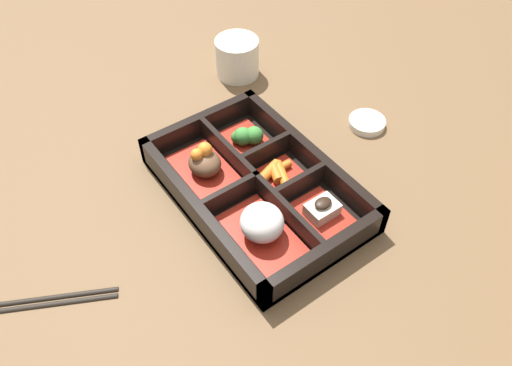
% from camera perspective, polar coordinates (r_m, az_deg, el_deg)
% --- Properties ---
extents(ground_plane, '(3.00, 3.00, 0.00)m').
position_cam_1_polar(ground_plane, '(0.72, -0.00, -1.33)').
color(ground_plane, brown).
extents(bento_base, '(0.31, 0.20, 0.01)m').
position_cam_1_polar(bento_base, '(0.71, -0.00, -1.07)').
color(bento_base, black).
rests_on(bento_base, ground_plane).
extents(bento_rim, '(0.31, 0.20, 0.05)m').
position_cam_1_polar(bento_rim, '(0.70, 0.14, -0.04)').
color(bento_rim, black).
rests_on(bento_rim, ground_plane).
extents(bowl_rice, '(0.12, 0.07, 0.05)m').
position_cam_1_polar(bowl_rice, '(0.64, 0.69, -4.84)').
color(bowl_rice, maroon).
rests_on(bowl_rice, bento_base).
extents(bowl_stew, '(0.12, 0.07, 0.05)m').
position_cam_1_polar(bowl_stew, '(0.72, -5.89, 2.10)').
color(bowl_stew, maroon).
rests_on(bowl_stew, bento_base).
extents(bowl_tofu, '(0.08, 0.06, 0.03)m').
position_cam_1_polar(bowl_tofu, '(0.68, 7.54, -3.23)').
color(bowl_tofu, maroon).
rests_on(bowl_tofu, bento_base).
extents(bowl_carrots, '(0.06, 0.07, 0.02)m').
position_cam_1_polar(bowl_carrots, '(0.72, 2.56, 1.05)').
color(bowl_carrots, maroon).
rests_on(bowl_carrots, bento_base).
extents(bowl_greens, '(0.08, 0.06, 0.03)m').
position_cam_1_polar(bowl_greens, '(0.77, -1.09, 5.20)').
color(bowl_greens, maroon).
rests_on(bowl_greens, bento_base).
extents(tea_cup, '(0.08, 0.08, 0.07)m').
position_cam_1_polar(tea_cup, '(0.91, -2.17, 14.23)').
color(tea_cup, beige).
rests_on(tea_cup, ground_plane).
extents(chopsticks, '(0.12, 0.22, 0.01)m').
position_cam_1_polar(chopsticks, '(0.68, -25.71, -12.40)').
color(chopsticks, black).
rests_on(chopsticks, ground_plane).
extents(sauce_dish, '(0.06, 0.06, 0.01)m').
position_cam_1_polar(sauce_dish, '(0.84, 12.56, 6.76)').
color(sauce_dish, beige).
rests_on(sauce_dish, ground_plane).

